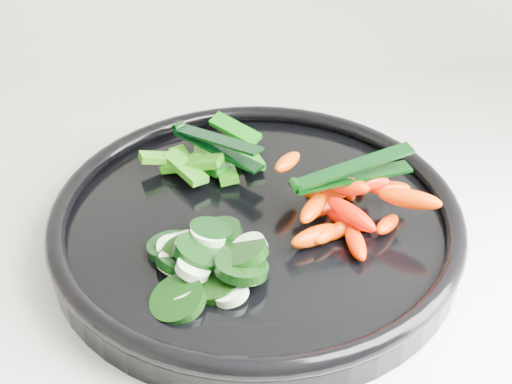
{
  "coord_description": "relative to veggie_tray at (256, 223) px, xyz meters",
  "views": [
    {
      "loc": [
        -0.46,
        1.15,
        1.36
      ],
      "look_at": [
        -0.46,
        1.65,
        0.99
      ],
      "focal_mm": 50.0,
      "sensor_mm": 36.0,
      "label": 1
    }
  ],
  "objects": [
    {
      "name": "tong_pepper",
      "position": [
        -0.04,
        0.09,
        0.03
      ],
      "size": [
        0.1,
        0.09,
        0.02
      ],
      "color": "black",
      "rests_on": "pepper_pile"
    },
    {
      "name": "cucumber_pile",
      "position": [
        -0.04,
        -0.06,
        0.01
      ],
      "size": [
        0.12,
        0.14,
        0.04
      ],
      "color": "black",
      "rests_on": "veggie_tray"
    },
    {
      "name": "carrot_pile",
      "position": [
        0.08,
        -0.0,
        0.02
      ],
      "size": [
        0.15,
        0.15,
        0.05
      ],
      "color": "#E05600",
      "rests_on": "veggie_tray"
    },
    {
      "name": "pepper_pile",
      "position": [
        -0.05,
        0.09,
        0.01
      ],
      "size": [
        0.13,
        0.12,
        0.04
      ],
      "color": "#246809",
      "rests_on": "veggie_tray"
    },
    {
      "name": "tong_carrot",
      "position": [
        0.08,
        0.0,
        0.05
      ],
      "size": [
        0.11,
        0.05,
        0.02
      ],
      "color": "black",
      "rests_on": "carrot_pile"
    },
    {
      "name": "veggie_tray",
      "position": [
        0.0,
        0.0,
        0.0
      ],
      "size": [
        0.38,
        0.38,
        0.04
      ],
      "color": "black",
      "rests_on": "counter"
    }
  ]
}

